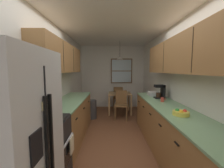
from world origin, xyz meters
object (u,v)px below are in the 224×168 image
table_serving_bowl (121,92)px  dining_chair_near (121,103)px  dining_table (120,97)px  dish_rack (154,94)px  trash_bin (92,109)px  refrigerator (4,156)px  coffee_maker (161,91)px  mug_by_coffeemaker (162,100)px  storage_canister (58,103)px  microwave_over_range (28,63)px  fruit_bowl (181,113)px  dining_chair_far (118,97)px  stove_range (42,153)px

table_serving_bowl → dining_chair_near: bearing=-94.9°
dining_table → dish_rack: bearing=-60.6°
trash_bin → dining_chair_near: bearing=-1.1°
refrigerator → coffee_maker: size_ratio=5.45×
dining_chair_near → mug_by_coffeemaker: bearing=-64.7°
storage_canister → dining_chair_near: bearing=58.6°
microwave_over_range → fruit_bowl: 2.18m
trash_bin → coffee_maker: 2.30m
refrigerator → storage_canister: bearing=92.3°
dining_table → fruit_bowl: bearing=-76.9°
coffee_maker → mug_by_coffeemaker: size_ratio=2.93×
microwave_over_range → fruit_bowl: bearing=6.4°
dining_chair_near → dish_rack: (0.79, -0.85, 0.45)m
dining_table → dish_rack: 1.67m
trash_bin → table_serving_bowl: bearing=26.6°
mug_by_coffeemaker → dish_rack: size_ratio=0.32×
refrigerator → dining_chair_far: size_ratio=1.92×
dining_chair_far → coffee_maker: 2.57m
stove_range → trash_bin: size_ratio=1.85×
refrigerator → fruit_bowl: bearing=26.1°
dining_chair_near → dining_chair_far: (-0.04, 1.15, 0.00)m
microwave_over_range → mug_by_coffeemaker: microwave_over_range is taller
stove_range → dining_chair_far: stove_range is taller
dining_table → storage_canister: bearing=-115.2°
table_serving_bowl → fruit_bowl: bearing=-77.7°
trash_bin → storage_canister: (-0.30, -2.07, 0.70)m
trash_bin → fruit_bowl: (1.64, -2.48, 0.64)m
mug_by_coffeemaker → dining_chair_far: bearing=106.0°
refrigerator → table_serving_bowl: (1.24, 3.91, -0.10)m
dining_chair_near → fruit_bowl: (0.69, -2.46, 0.44)m
storage_canister → dish_rack: (2.04, 1.20, -0.05)m
dining_table → dining_chair_far: size_ratio=0.89×
mug_by_coffeemaker → fruit_bowl: fruit_bowl is taller
coffee_maker → dish_rack: 0.38m
trash_bin → fruit_bowl: bearing=-56.5°
dining_table → trash_bin: 1.13m
storage_canister → fruit_bowl: 1.99m
microwave_over_range → storage_canister: size_ratio=3.01×
mug_by_coffeemaker → coffee_maker: bearing=76.4°
trash_bin → mug_by_coffeemaker: size_ratio=5.49×
fruit_bowl → dish_rack: bearing=86.7°
dish_rack → storage_canister: bearing=-149.5°
microwave_over_range → dining_table: microwave_over_range is taller
storage_canister → table_serving_bowl: size_ratio=0.99×
dining_chair_far → refrigerator: bearing=-104.4°
refrigerator → trash_bin: (0.25, 3.41, -0.57)m
storage_canister → mug_by_coffeemaker: size_ratio=1.75×
refrigerator → dining_chair_far: refrigerator is taller
storage_canister → fruit_bowl: size_ratio=0.82×
dining_table → storage_canister: size_ratio=4.23×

